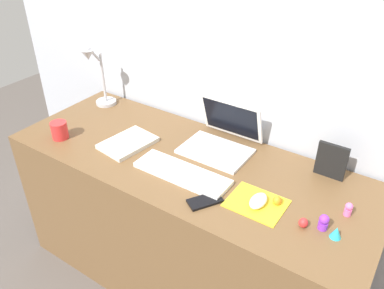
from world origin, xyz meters
name	(u,v)px	position (x,y,z in m)	size (l,w,h in m)	color
ground_plane	(187,274)	(0.00, 0.00, 0.00)	(6.00, 6.00, 0.00)	#59514C
back_wall	(228,108)	(0.00, 0.35, 0.84)	(2.83, 0.05, 1.68)	#B2B7C1
desk	(187,223)	(0.00, 0.00, 0.37)	(1.63, 0.62, 0.74)	brown
laptop	(222,136)	(0.07, 0.18, 0.79)	(0.30, 0.28, 0.21)	white
keyboard	(182,173)	(0.05, -0.10, 0.75)	(0.41, 0.13, 0.02)	white
mousepad	(256,203)	(0.38, -0.09, 0.74)	(0.21, 0.17, 0.00)	yellow
mouse	(258,201)	(0.39, -0.09, 0.76)	(0.06, 0.10, 0.03)	white
cell_phone	(205,201)	(0.21, -0.19, 0.74)	(0.06, 0.13, 0.01)	black
desk_lamp	(98,79)	(-0.68, 0.17, 0.90)	(0.11, 0.17, 0.34)	#B7B7BC
notebook_pad	(128,143)	(-0.29, -0.05, 0.75)	(0.17, 0.24, 0.02)	silver
picture_frame	(331,161)	(0.55, 0.23, 0.81)	(0.12, 0.02, 0.15)	black
coffee_mug	(59,130)	(-0.60, -0.18, 0.78)	(0.08, 0.08, 0.08)	red
toy_figurine_purple	(324,222)	(0.62, -0.08, 0.77)	(0.03, 0.03, 0.06)	purple
toy_figurine_pink	(348,209)	(0.67, 0.04, 0.77)	(0.03, 0.03, 0.05)	pink
toy_figurine_cyan	(336,232)	(0.67, -0.10, 0.76)	(0.04, 0.04, 0.04)	#28B7CC
toy_figurine_orange	(277,201)	(0.44, -0.05, 0.76)	(0.03, 0.03, 0.04)	orange
toy_figurine_red	(303,223)	(0.56, -0.11, 0.76)	(0.03, 0.03, 0.04)	red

